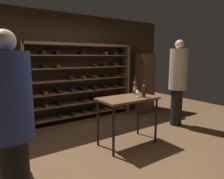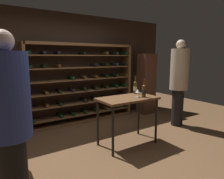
% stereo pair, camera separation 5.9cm
% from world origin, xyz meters
% --- Properties ---
extents(ground_plane, '(9.83, 9.83, 0.00)m').
position_xyz_m(ground_plane, '(0.00, 0.00, 0.00)').
color(ground_plane, brown).
extents(back_wall, '(5.91, 0.10, 2.63)m').
position_xyz_m(back_wall, '(0.00, 1.91, 1.32)').
color(back_wall, '#332319').
rests_on(back_wall, ground).
extents(wine_rack, '(2.73, 0.32, 1.93)m').
position_xyz_m(wine_rack, '(0.38, 1.70, 0.96)').
color(wine_rack, brown).
rests_on(wine_rack, ground).
extents(tasting_table, '(1.07, 0.60, 0.89)m').
position_xyz_m(tasting_table, '(0.47, 0.05, 0.78)').
color(tasting_table, brown).
rests_on(tasting_table, ground).
extents(person_host_in_suit, '(0.43, 0.43, 1.88)m').
position_xyz_m(person_host_in_suit, '(-1.51, -0.56, 1.04)').
color(person_host_in_suit, black).
rests_on(person_host_in_suit, ground).
extents(person_guest_plum_blouse, '(0.41, 0.41, 2.00)m').
position_xyz_m(person_guest_plum_blouse, '(2.10, 0.24, 1.11)').
color(person_guest_plum_blouse, black).
rests_on(person_guest_plum_blouse, ground).
extents(wine_crate, '(0.49, 0.35, 0.37)m').
position_xyz_m(wine_crate, '(-1.55, 0.10, 0.18)').
color(wine_crate, brown).
rests_on(wine_crate, ground).
extents(display_cabinet, '(0.44, 0.36, 1.70)m').
position_xyz_m(display_cabinet, '(2.21, 1.44, 0.85)').
color(display_cabinet, '#4C2D1E').
rests_on(display_cabinet, ground).
extents(wine_bottle_black_capsule, '(0.07, 0.07, 0.37)m').
position_xyz_m(wine_bottle_black_capsule, '(0.83, 0.28, 1.02)').
color(wine_bottle_black_capsule, '#4C3314').
rests_on(wine_bottle_black_capsule, tasting_table).
extents(wine_bottle_gold_foil, '(0.08, 0.08, 0.33)m').
position_xyz_m(wine_bottle_gold_foil, '(0.73, -0.09, 1.01)').
color(wine_bottle_gold_foil, '#4C3314').
rests_on(wine_bottle_gold_foil, tasting_table).
extents(wine_glass_stemmed_center, '(0.08, 0.08, 0.15)m').
position_xyz_m(wine_glass_stemmed_center, '(0.63, -0.03, 1.00)').
color(wine_glass_stemmed_center, silver).
rests_on(wine_glass_stemmed_center, tasting_table).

